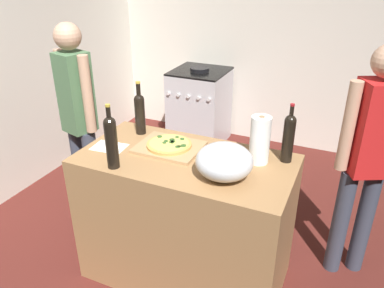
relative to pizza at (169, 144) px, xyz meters
name	(u,v)px	position (x,y,z in m)	size (l,w,h in m)	color
ground_plane	(205,206)	(-0.03, 0.72, -0.96)	(3.99, 3.73, 0.02)	#511E19
kitchen_wall_rear	(263,29)	(-0.03, 2.34, 0.35)	(3.99, 0.10, 2.60)	silver
kitchen_wall_left	(32,43)	(-1.78, 0.72, 0.35)	(0.10, 3.73, 2.60)	silver
counter	(186,219)	(0.15, -0.07, -0.49)	(1.31, 0.68, 0.91)	#9E7247
cutting_board	(169,147)	(0.00, 0.00, -0.02)	(0.40, 0.32, 0.02)	tan
pizza	(169,144)	(0.00, 0.00, 0.00)	(0.29, 0.29, 0.03)	tan
mixing_bowl	(224,162)	(0.43, -0.18, 0.07)	(0.32, 0.32, 0.19)	#B2B2B7
paper_towel_roll	(260,140)	(0.56, 0.06, 0.11)	(0.12, 0.12, 0.29)	white
wine_bottle_dark	(111,140)	(-0.19, -0.34, 0.14)	(0.07, 0.07, 0.38)	black
wine_bottle_clear	(140,112)	(-0.29, 0.13, 0.13)	(0.07, 0.07, 0.37)	black
wine_bottle_green	(289,136)	(0.71, 0.14, 0.13)	(0.07, 0.07, 0.36)	black
recipe_sheet	(109,147)	(-0.36, -0.14, -0.03)	(0.21, 0.15, 0.00)	white
stove	(200,107)	(-0.61, 1.94, -0.51)	(0.60, 0.63, 0.91)	#B7B7BC
person_in_stripes	(79,116)	(-0.88, 0.21, -0.03)	(0.36, 0.25, 1.61)	#383D4C
person_in_red	(367,155)	(1.15, 0.43, -0.03)	(0.35, 0.28, 1.59)	#383D4C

